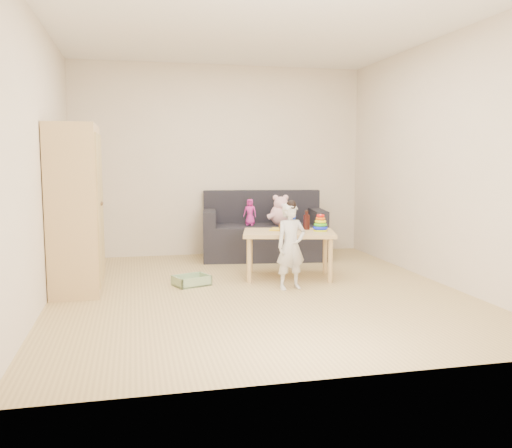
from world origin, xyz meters
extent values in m
plane|color=tan|center=(0.00, 0.00, 0.00)|extent=(4.50, 4.50, 0.00)
plane|color=white|center=(0.00, 0.00, 2.60)|extent=(4.50, 4.50, 0.00)
plane|color=beige|center=(0.00, 2.25, 1.30)|extent=(4.00, 0.00, 4.00)
plane|color=beige|center=(0.00, -2.25, 1.30)|extent=(4.00, 0.00, 4.00)
plane|color=beige|center=(-2.00, 0.00, 1.30)|extent=(0.00, 4.50, 4.50)
plane|color=beige|center=(2.00, 0.00, 1.30)|extent=(0.00, 4.50, 4.50)
cube|color=tan|center=(-1.76, 0.44, 0.83)|extent=(0.46, 0.92, 1.66)
cube|color=black|center=(0.50, 1.77, 0.23)|extent=(1.70, 1.02, 0.45)
cube|color=tan|center=(0.49, 0.52, 0.26)|extent=(1.12, 0.85, 0.52)
imported|color=beige|center=(0.36, 0.01, 0.43)|extent=(0.36, 0.27, 0.86)
imported|color=#CD2691|center=(0.31, 1.74, 0.62)|extent=(0.21, 0.18, 0.34)
cylinder|color=#C6E00B|center=(0.84, 0.47, 0.53)|extent=(0.15, 0.15, 0.02)
cylinder|color=silver|center=(0.84, 0.47, 0.62)|extent=(0.02, 0.02, 0.18)
torus|color=#0E20EB|center=(0.84, 0.47, 0.56)|extent=(0.17, 0.17, 0.04)
torus|color=green|center=(0.84, 0.47, 0.60)|extent=(0.15, 0.15, 0.04)
torus|color=yellow|center=(0.84, 0.47, 0.63)|extent=(0.13, 0.13, 0.03)
torus|color=#E3570B|center=(0.84, 0.47, 0.67)|extent=(0.11, 0.11, 0.03)
torus|color=red|center=(0.84, 0.47, 0.70)|extent=(0.09, 0.09, 0.03)
cylinder|color=black|center=(0.73, 0.63, 0.61)|extent=(0.08, 0.08, 0.17)
cylinder|color=black|center=(0.73, 0.63, 0.71)|extent=(0.03, 0.03, 0.05)
cylinder|color=black|center=(0.73, 0.63, 0.74)|extent=(0.04, 0.04, 0.01)
cube|color=yellow|center=(0.42, 0.65, 0.53)|extent=(0.28, 0.28, 0.02)
camera|label=1|loc=(-1.19, -5.21, 1.32)|focal=38.00mm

